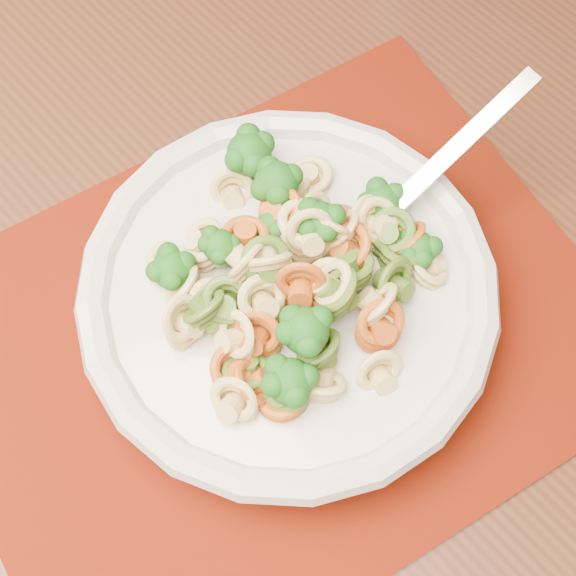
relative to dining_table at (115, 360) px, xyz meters
name	(u,v)px	position (x,y,z in m)	size (l,w,h in m)	color
dining_table	(115,360)	(0.00, 0.00, 0.00)	(1.65, 1.33, 0.78)	#492514
placemat	(275,336)	(0.10, -0.07, 0.11)	(0.40, 0.31, 0.00)	#5A1003
pasta_bowl	(288,295)	(0.12, -0.06, 0.14)	(0.25, 0.25, 0.05)	beige
pasta_broccoli_heap	(288,284)	(0.12, -0.06, 0.15)	(0.21, 0.21, 0.06)	#D1B967
fork	(367,233)	(0.17, -0.05, 0.15)	(0.19, 0.02, 0.01)	silver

